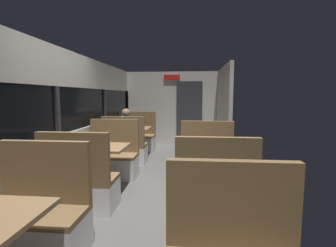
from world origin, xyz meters
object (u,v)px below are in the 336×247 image
bench_mid_window_facing_end (80,186)px  coffee_cup_secondary (135,126)px  bench_near_window_facing_entry (38,221)px  dining_table_far_window (132,131)px  bench_rear_aisle_facing_entry (207,165)px  bench_far_window_facing_end (126,149)px  seated_passenger (126,140)px  bench_rear_aisle_facing_end (215,197)px  bench_mid_window_facing_entry (113,160)px  bench_far_window_facing_entry (138,139)px  dining_table_mid_window (99,152)px  dining_table_rear_aisle (211,158)px

bench_mid_window_facing_end → coffee_cup_secondary: (0.07, 3.03, 0.46)m
bench_near_window_facing_entry → dining_table_far_window: bench_near_window_facing_entry is taller
bench_rear_aisle_facing_entry → coffee_cup_secondary: bearing=133.2°
bench_far_window_facing_end → seated_passenger: seated_passenger is taller
bench_rear_aisle_facing_end → bench_mid_window_facing_entry: bearing=138.2°
bench_mid_window_facing_entry → coffee_cup_secondary: size_ratio=12.22×
bench_mid_window_facing_end → bench_far_window_facing_entry: size_ratio=1.00×
bench_far_window_facing_entry → coffee_cup_secondary: 0.85m
dining_table_far_window → bench_rear_aisle_facing_entry: bench_rear_aisle_facing_entry is taller
dining_table_mid_window → coffee_cup_secondary: (0.07, 2.33, 0.15)m
bench_mid_window_facing_end → bench_mid_window_facing_entry: same height
seated_passenger → bench_rear_aisle_facing_entry: bearing=-34.1°
dining_table_mid_window → bench_rear_aisle_facing_entry: (1.79, 0.50, -0.31)m
bench_mid_window_facing_end → bench_far_window_facing_entry: same height
dining_table_far_window → bench_far_window_facing_entry: 0.77m
bench_mid_window_facing_end → bench_rear_aisle_facing_entry: size_ratio=1.00×
bench_mid_window_facing_entry → bench_rear_aisle_facing_entry: (1.79, -0.20, 0.00)m
bench_far_window_facing_end → coffee_cup_secondary: size_ratio=12.22×
bench_near_window_facing_entry → dining_table_mid_window: 1.67m
bench_mid_window_facing_end → seated_passenger: seated_passenger is taller
bench_rear_aisle_facing_entry → bench_far_window_facing_entry: bearing=125.2°
bench_mid_window_facing_end → seated_passenger: size_ratio=0.87×
bench_far_window_facing_end → seated_passenger: (0.00, 0.07, 0.21)m
bench_near_window_facing_entry → dining_table_far_window: (0.00, 3.97, 0.31)m
dining_table_far_window → coffee_cup_secondary: bearing=-6.7°
bench_mid_window_facing_end → bench_near_window_facing_entry: bearing=-90.0°
bench_near_window_facing_entry → bench_far_window_facing_end: same height
bench_far_window_facing_entry → bench_near_window_facing_entry: bearing=-90.0°
bench_near_window_facing_entry → dining_table_far_window: bearing=90.0°
bench_far_window_facing_end → dining_table_far_window: bearing=90.0°
dining_table_rear_aisle → bench_far_window_facing_end: bearing=134.3°
bench_near_window_facing_entry → bench_mid_window_facing_end: (0.00, 0.94, 0.00)m
bench_mid_window_facing_end → dining_table_far_window: (0.00, 3.04, 0.31)m
dining_table_far_window → bench_rear_aisle_facing_end: (1.79, -3.24, -0.31)m
bench_mid_window_facing_entry → bench_rear_aisle_facing_end: 2.40m
dining_table_mid_window → bench_far_window_facing_entry: size_ratio=0.82×
bench_near_window_facing_entry → coffee_cup_secondary: (0.07, 3.96, 0.46)m
dining_table_mid_window → dining_table_rear_aisle: (1.79, -0.20, 0.00)m
bench_far_window_facing_end → bench_rear_aisle_facing_end: 3.10m
dining_table_mid_window → bench_far_window_facing_end: bench_far_window_facing_end is taller
dining_table_rear_aisle → bench_rear_aisle_facing_end: 0.77m
bench_mid_window_facing_entry → bench_mid_window_facing_end: bearing=-90.0°
bench_far_window_facing_entry → dining_table_rear_aisle: size_ratio=1.22×
dining_table_far_window → seated_passenger: (0.00, -0.63, -0.10)m
bench_mid_window_facing_end → bench_rear_aisle_facing_end: bearing=-6.4°
bench_far_window_facing_entry → bench_rear_aisle_facing_entry: bearing=-54.8°
dining_table_far_window → dining_table_rear_aisle: size_ratio=1.00×
bench_far_window_facing_entry → bench_rear_aisle_facing_entry: same height
dining_table_mid_window → coffee_cup_secondary: 2.33m
bench_far_window_facing_entry → bench_far_window_facing_end: bearing=-90.0°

